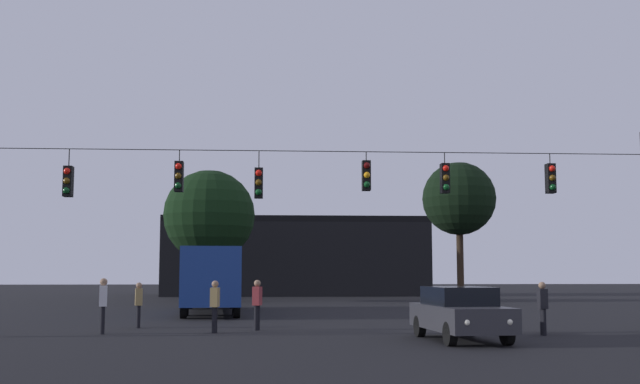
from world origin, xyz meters
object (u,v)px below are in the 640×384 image
Objects in this scene: tree_behind_building at (209,216)px; pedestrian_crossing_right at (257,302)px; pedestrian_crossing_left at (139,302)px; pedestrian_near_bus at (103,302)px; city_bus at (211,273)px; tree_left_silhouette at (459,199)px; pedestrian_crossing_center at (543,304)px; pedestrian_far_side at (543,305)px; pedestrian_trailing at (215,303)px; car_near_right at (460,312)px.

pedestrian_crossing_right is at bearing -81.25° from tree_behind_building.
pedestrian_crossing_left is 2.60m from pedestrian_near_bus.
city_bus is at bearing 79.76° from pedestrian_crossing_left.
tree_left_silhouette is 16.50m from tree_behind_building.
pedestrian_crossing_center is 1.10m from pedestrian_far_side.
pedestrian_crossing_center is 0.96× the size of pedestrian_crossing_right.
pedestrian_crossing_center reaches higher than pedestrian_crossing_left.
tree_left_silhouette is (13.98, 23.71, 5.74)m from pedestrian_trailing.
pedestrian_near_bus is 1.05× the size of pedestrian_trailing.
pedestrian_far_side is at bearing -8.77° from pedestrian_trailing.
pedestrian_crossing_left is at bearing 163.35° from pedestrian_far_side.
city_bus is 14.07m from tree_behind_building.
pedestrian_near_bus reaches higher than pedestrian_crossing_right.
tree_behind_building is (1.08, 25.54, 4.65)m from pedestrian_near_bus.
tree_behind_building reaches higher than pedestrian_crossing_center.
pedestrian_trailing is (-10.55, 0.54, 0.04)m from pedestrian_crossing_center.
tree_left_silhouette reaches higher than pedestrian_crossing_right.
pedestrian_crossing_right reaches higher than car_near_right.
pedestrian_far_side is at bearing -16.24° from pedestrian_crossing_right.
tree_left_silhouette reaches higher than pedestrian_trailing.
car_near_right is at bearing -152.10° from pedestrian_far_side.
pedestrian_near_bus is at bearing 164.55° from car_near_right.
car_near_right is 2.67× the size of pedestrian_trailing.
car_near_right is 2.72× the size of pedestrian_far_side.
tree_left_silhouette is 1.05× the size of tree_behind_building.
tree_behind_building reaches higher than pedestrian_crossing_left.
tree_left_silhouette is at bearing 53.84° from pedestrian_near_bus.
pedestrian_far_side is 26.20m from tree_left_silhouette.
pedestrian_crossing_right is 9.21m from pedestrian_far_side.
car_near_right is 0.51× the size of tree_behind_building.
pedestrian_crossing_right is 1.02× the size of pedestrian_far_side.
pedestrian_crossing_right is (-5.86, 4.15, 0.15)m from car_near_right.
pedestrian_far_side is at bearing -5.74° from pedestrian_near_bus.
city_bus is 6.66× the size of pedestrian_crossing_right.
tree_behind_building is at bearing 87.58° from pedestrian_near_bus.
pedestrian_crossing_center is (11.65, -12.38, -0.96)m from city_bus.
pedestrian_far_side is 30.08m from tree_behind_building.
pedestrian_crossing_center is 10.56m from pedestrian_trailing.
pedestrian_near_bus is (-14.04, 0.34, 0.09)m from pedestrian_crossing_center.
tree_behind_building is (-1.31, 13.49, 3.78)m from city_bus.
pedestrian_near_bus is (-2.39, -12.04, -0.87)m from city_bus.
city_bus is 11.15m from pedestrian_crossing_right.
tree_left_silhouette is (15.08, 11.86, 4.82)m from city_bus.
pedestrian_near_bus is (-0.67, -2.52, 0.11)m from pedestrian_crossing_left.
tree_behind_building is at bearing 95.54° from city_bus.
tree_behind_building reaches higher than pedestrian_crossing_right.
pedestrian_trailing is 1.02× the size of pedestrian_far_side.
pedestrian_trailing reaches higher than pedestrian_crossing_center.
pedestrian_far_side is 0.18× the size of tree_left_silhouette.
pedestrian_crossing_left is 13.57m from pedestrian_far_side.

